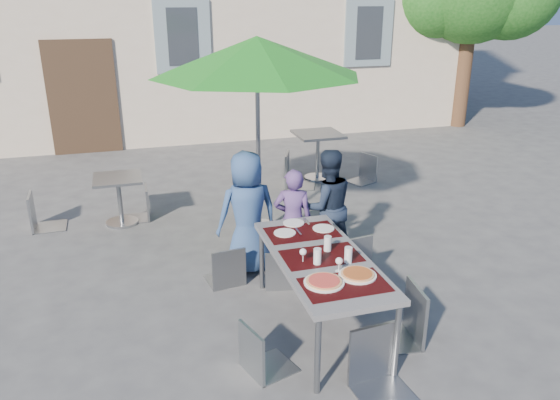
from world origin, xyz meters
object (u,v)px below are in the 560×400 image
object	(u,v)px
chair_0	(225,243)
bg_chair_r_1	(366,153)
child_1	(293,220)
patio_umbrella	(257,58)
chair_3	(261,321)
child_2	(327,206)
bg_chair_r_0	(139,185)
pizza_near_right	(358,274)
chair_2	(349,229)
cafe_table_1	(318,146)
dining_table	(321,261)
chair_1	(282,246)
cafe_table_0	(119,194)
bg_chair_l_0	(36,190)
child_0	(247,213)
chair_5	(382,326)
bg_chair_l_1	(294,149)
pizza_near_left	(324,282)
chair_4	(407,282)

from	to	relation	value
chair_0	bg_chair_r_1	bearing A→B (deg)	44.01
child_1	patio_umbrella	xyz separation A→B (m)	(-0.12, 1.06, 1.68)
chair_3	child_2	bearing A→B (deg)	55.13
bg_chair_r_0	bg_chair_r_1	bearing A→B (deg)	9.74
pizza_near_right	chair_2	xyz separation A→B (m)	(0.46, 1.22, -0.16)
child_2	cafe_table_1	world-z (taller)	child_2
dining_table	chair_1	world-z (taller)	chair_1
chair_3	cafe_table_0	size ratio (longest dim) A/B	1.26
child_1	bg_chair_l_0	size ratio (longest dim) A/B	1.27
pizza_near_right	cafe_table_1	distance (m)	4.86
child_0	dining_table	bearing A→B (deg)	100.95
cafe_table_0	child_2	bearing A→B (deg)	-38.20
chair_1	child_0	bearing A→B (deg)	118.57
chair_2	cafe_table_1	world-z (taller)	chair_2
bg_chair_r_1	patio_umbrella	bearing A→B (deg)	-144.55
pizza_near_right	bg_chair_r_1	xyz separation A→B (m)	(2.09, 4.34, -0.27)
cafe_table_1	bg_chair_r_1	xyz separation A→B (m)	(0.73, -0.33, -0.08)
dining_table	chair_3	bearing A→B (deg)	-144.93
cafe_table_1	chair_5	bearing A→B (deg)	-104.74
chair_5	bg_chair_l_0	size ratio (longest dim) A/B	1.05
chair_0	chair_3	distance (m)	1.55
cafe_table_0	bg_chair_l_0	xyz separation A→B (m)	(-1.05, 0.13, 0.12)
pizza_near_right	child_0	distance (m)	1.85
pizza_near_right	cafe_table_1	size ratio (longest dim) A/B	0.40
child_2	cafe_table_0	bearing A→B (deg)	-39.08
bg_chair_l_1	chair_1	bearing A→B (deg)	-109.86
pizza_near_left	child_2	xyz separation A→B (m)	(0.71, 1.80, -0.09)
chair_4	pizza_near_left	bearing A→B (deg)	-175.20
chair_4	cafe_table_1	size ratio (longest dim) A/B	1.26
chair_0	chair_4	xyz separation A→B (m)	(1.35, -1.47, 0.11)
pizza_near_right	child_2	xyz separation A→B (m)	(0.40, 1.76, -0.09)
chair_2	patio_umbrella	distance (m)	2.33
child_0	bg_chair_l_0	xyz separation A→B (m)	(-2.42, 1.95, -0.15)
chair_0	cafe_table_0	xyz separation A→B (m)	(-1.07, 2.08, -0.05)
bg_chair_r_1	dining_table	bearing A→B (deg)	-120.01
child_1	cafe_table_1	size ratio (longest dim) A/B	1.48
dining_table	chair_3	world-z (taller)	chair_3
chair_1	pizza_near_left	bearing A→B (deg)	-91.47
chair_4	cafe_table_0	world-z (taller)	chair_4
patio_umbrella	cafe_table_0	xyz separation A→B (m)	(-1.75, 0.85, -1.84)
chair_5	bg_chair_r_0	bearing A→B (deg)	111.30
pizza_near_right	cafe_table_1	xyz separation A→B (m)	(1.35, 4.66, -0.19)
chair_4	bg_chair_l_1	world-z (taller)	bg_chair_l_1
dining_table	child_1	distance (m)	1.23
chair_2	bg_chair_r_1	bearing A→B (deg)	62.36
chair_5	child_2	bearing A→B (deg)	79.91
cafe_table_1	bg_chair_r_1	bearing A→B (deg)	-24.03
pizza_near_right	chair_1	world-z (taller)	chair_1
chair_3	cafe_table_1	size ratio (longest dim) A/B	1.06
cafe_table_0	cafe_table_1	world-z (taller)	cafe_table_1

